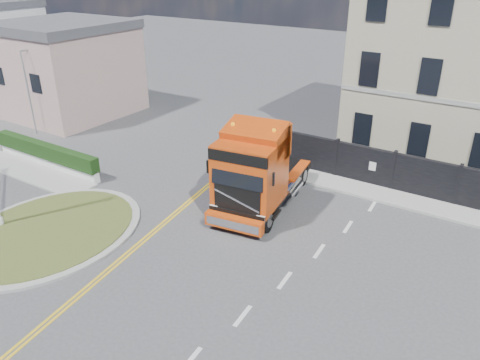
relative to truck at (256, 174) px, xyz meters
The scene contains 10 objects.
ground 4.01m from the truck, 79.67° to the right, with size 120.00×120.00×0.00m, color #424244.
traffic_island 9.26m from the truck, 134.45° to the right, with size 6.80×6.80×0.17m.
hedge_wall 12.57m from the truck, behind, with size 8.00×0.55×1.35m.
pavement_side 12.87m from the truck, 165.98° to the right, with size 8.50×1.80×0.10m, color #969691.
seaside_bldg_pink 20.17m from the truck, 164.11° to the left, with size 8.00×8.00×6.00m, color #C19A97.
seaside_bldg_cream 28.38m from the truck, 164.65° to the left, with size 9.00×8.00×5.00m, color beige.
hoarding_fence 9.10m from the truck, 37.49° to the left, with size 18.80×0.25×2.00m.
pavement_far 8.28m from the truck, 34.80° to the left, with size 20.00×1.60×0.12m, color #969691.
truck is the anchor object (origin of this frame).
lamppost_slim 17.67m from the truck, behind, with size 0.22×0.45×5.48m.
Camera 1 is at (9.02, -12.85, 10.65)m, focal length 35.00 mm.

